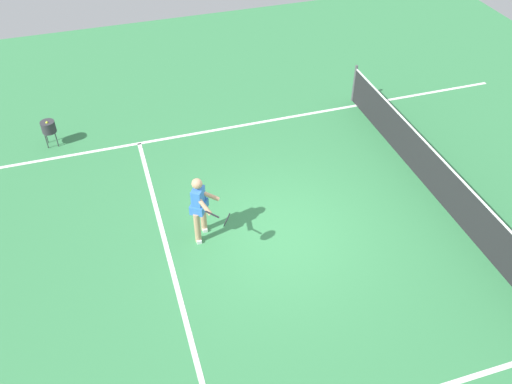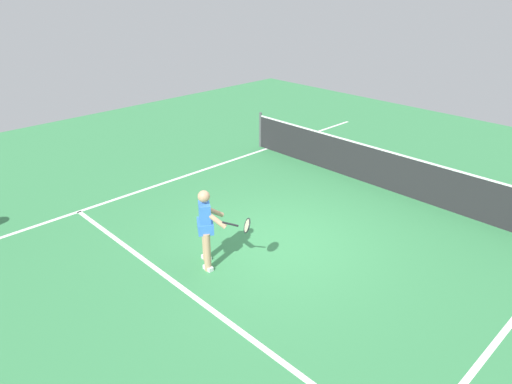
% 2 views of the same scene
% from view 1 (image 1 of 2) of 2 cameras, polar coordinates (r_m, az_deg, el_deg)
% --- Properties ---
extents(ground_plane, '(23.87, 23.87, 0.00)m').
position_cam_1_polar(ground_plane, '(11.89, 2.42, -4.24)').
color(ground_plane, '#38844C').
extents(service_line_marking, '(8.46, 0.10, 0.01)m').
position_cam_1_polar(service_line_marking, '(11.52, -9.01, -6.71)').
color(service_line_marking, white).
rests_on(service_line_marking, ground).
extents(sideline_left_marking, '(0.10, 16.36, 0.01)m').
position_cam_1_polar(sideline_left_marking, '(15.03, -2.96, 6.67)').
color(sideline_left_marking, white).
rests_on(sideline_left_marking, ground).
extents(court_net, '(9.14, 0.08, 1.12)m').
position_cam_1_polar(court_net, '(13.07, 18.63, 1.19)').
color(court_net, '#4C4C51').
rests_on(court_net, ground).
extents(tennis_player, '(1.08, 0.77, 1.55)m').
position_cam_1_polar(tennis_player, '(11.29, -5.82, -1.50)').
color(tennis_player, tan).
rests_on(tennis_player, ground).
extents(ball_hopper, '(0.36, 0.36, 0.74)m').
position_cam_1_polar(ball_hopper, '(15.04, -20.77, 6.33)').
color(ball_hopper, '#333338').
rests_on(ball_hopper, ground).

